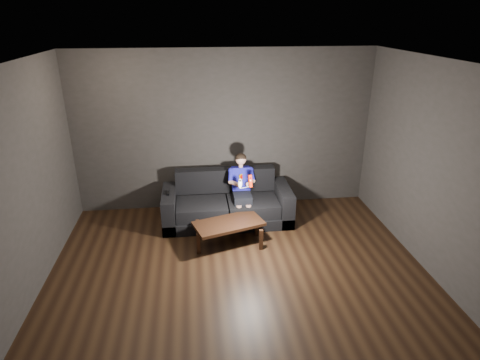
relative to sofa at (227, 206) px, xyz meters
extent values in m
plane|color=black|center=(0.03, -1.89, -0.26)|extent=(5.00, 5.00, 0.00)
cube|color=#34312D|center=(0.03, 0.61, 1.09)|extent=(5.00, 0.04, 2.70)
cube|color=#34312D|center=(-2.47, -1.89, 1.09)|extent=(0.04, 5.00, 2.70)
cube|color=#34312D|center=(2.53, -1.89, 1.09)|extent=(0.04, 5.00, 2.70)
cube|color=silver|center=(0.03, -1.89, 2.44)|extent=(5.00, 5.00, 0.02)
cube|color=black|center=(0.00, -0.03, -0.17)|extent=(2.07, 0.89, 0.18)
cube|color=black|center=(-0.41, -0.12, 0.03)|extent=(0.81, 0.63, 0.22)
cube|color=black|center=(0.41, -0.12, 0.03)|extent=(0.81, 0.63, 0.22)
cube|color=black|center=(0.00, 0.31, 0.34)|extent=(1.66, 0.21, 0.40)
cube|color=black|center=(-0.93, -0.03, 0.02)|extent=(0.21, 0.89, 0.56)
cube|color=black|center=(0.93, -0.03, 0.02)|extent=(0.21, 0.89, 0.56)
cube|color=black|center=(0.24, -0.14, 0.20)|extent=(0.28, 0.36, 0.13)
cube|color=#0E1893|center=(0.24, 0.05, 0.46)|extent=(0.28, 0.20, 0.40)
cube|color=#D7A000|center=(0.24, -0.03, 0.51)|extent=(0.09, 0.09, 0.09)
cube|color=#D40B00|center=(0.24, -0.04, 0.51)|extent=(0.06, 0.06, 0.06)
cylinder|color=#DF9E87|center=(0.24, 0.05, 0.67)|extent=(0.07, 0.07, 0.06)
sphere|color=#DF9E87|center=(0.24, 0.05, 0.78)|extent=(0.17, 0.17, 0.17)
ellipsoid|color=black|center=(0.24, 0.06, 0.80)|extent=(0.18, 0.18, 0.15)
cylinder|color=#0E1893|center=(0.06, -0.01, 0.53)|extent=(0.08, 0.21, 0.18)
cylinder|color=#0E1893|center=(0.41, -0.01, 0.53)|extent=(0.08, 0.21, 0.18)
cylinder|color=#DF9E87|center=(0.11, -0.17, 0.48)|extent=(0.13, 0.22, 0.10)
cylinder|color=#DF9E87|center=(0.37, -0.17, 0.48)|extent=(0.13, 0.22, 0.10)
sphere|color=#DF9E87|center=(0.16, -0.26, 0.48)|extent=(0.08, 0.08, 0.08)
sphere|color=#DF9E87|center=(0.32, -0.26, 0.48)|extent=(0.08, 0.08, 0.08)
cylinder|color=#DF9E87|center=(0.16, -0.33, -0.01)|extent=(0.09, 0.09, 0.32)
cylinder|color=#DF9E87|center=(0.31, -0.33, -0.01)|extent=(0.09, 0.09, 0.32)
cube|color=red|center=(0.32, -0.46, 0.62)|extent=(0.06, 0.08, 0.19)
cube|color=maroon|center=(0.32, -0.48, 0.67)|extent=(0.03, 0.02, 0.03)
cylinder|color=white|center=(0.32, -0.48, 0.60)|extent=(0.02, 0.01, 0.02)
ellipsoid|color=white|center=(0.16, -0.46, 0.58)|extent=(0.08, 0.10, 0.16)
cylinder|color=black|center=(0.16, -0.49, 0.64)|extent=(0.03, 0.01, 0.03)
cube|color=black|center=(-0.93, -0.08, 0.32)|extent=(0.04, 0.15, 0.03)
cube|color=black|center=(-0.93, -0.03, 0.33)|extent=(0.02, 0.02, 0.00)
cube|color=black|center=(-0.04, -0.75, 0.08)|extent=(1.10, 0.77, 0.05)
cube|color=black|center=(-0.49, -0.95, -0.10)|extent=(0.05, 0.05, 0.32)
cube|color=black|center=(0.41, -0.95, -0.10)|extent=(0.05, 0.05, 0.32)
cube|color=black|center=(-0.49, -0.55, -0.10)|extent=(0.05, 0.05, 0.32)
cube|color=black|center=(0.41, -0.55, -0.10)|extent=(0.05, 0.05, 0.32)
camera|label=1|loc=(-0.49, -5.90, 2.93)|focal=30.00mm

